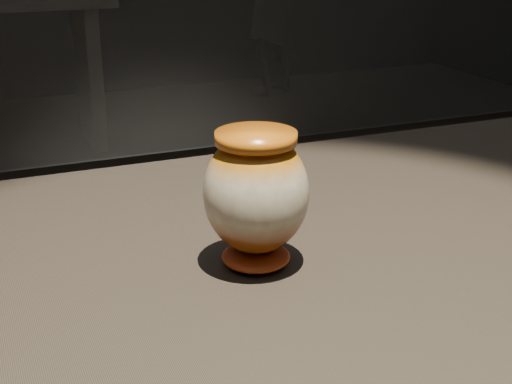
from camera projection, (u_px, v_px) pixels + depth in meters
main_vase at (256, 194)px, 0.86m from camera, size 0.15×0.15×0.17m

